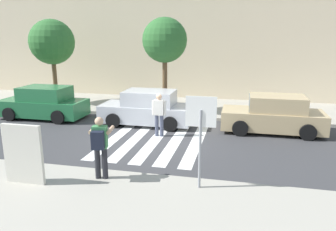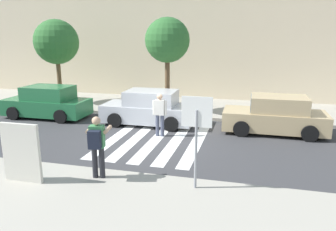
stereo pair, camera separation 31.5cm
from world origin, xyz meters
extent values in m
plane|color=#38383A|center=(0.00, 0.00, 0.00)|extent=(120.00, 120.00, 0.00)
cube|color=#9E998C|center=(0.00, -6.20, 0.07)|extent=(60.00, 6.00, 0.14)
cube|color=#9E998C|center=(0.00, 6.00, 0.07)|extent=(60.00, 4.80, 0.14)
cube|color=beige|center=(0.00, 10.40, 3.11)|extent=(56.00, 4.00, 6.22)
cube|color=silver|center=(-1.60, 0.20, 0.00)|extent=(0.44, 5.20, 0.01)
cube|color=silver|center=(-0.80, 0.20, 0.00)|extent=(0.44, 5.20, 0.01)
cube|color=silver|center=(0.00, 0.20, 0.00)|extent=(0.44, 5.20, 0.01)
cube|color=silver|center=(0.80, 0.20, 0.00)|extent=(0.44, 5.20, 0.01)
cube|color=silver|center=(1.60, 0.20, 0.00)|extent=(0.44, 5.20, 0.01)
cylinder|color=gray|center=(2.23, -3.75, 1.16)|extent=(0.07, 0.07, 2.05)
cube|color=white|center=(2.23, -3.73, 2.14)|extent=(0.76, 0.03, 0.76)
cube|color=red|center=(2.23, -3.72, 2.14)|extent=(0.66, 0.02, 0.66)
cylinder|color=#232328|center=(-0.54, -3.80, 0.58)|extent=(0.15, 0.15, 0.88)
cylinder|color=#232328|center=(-0.34, -3.76, 0.58)|extent=(0.15, 0.15, 0.88)
cube|color=#3D844C|center=(-0.44, -3.78, 1.32)|extent=(0.42, 0.30, 0.60)
sphere|color=tan|center=(-0.44, -3.78, 1.75)|extent=(0.23, 0.23, 0.23)
cylinder|color=tan|center=(-0.72, -3.61, 1.46)|extent=(0.20, 0.59, 0.10)
cylinder|color=tan|center=(-0.24, -3.52, 1.46)|extent=(0.20, 0.59, 0.10)
cube|color=black|center=(-0.51, -3.39, 1.49)|extent=(0.16, 0.12, 0.10)
cube|color=black|center=(-0.40, -4.01, 1.30)|extent=(0.35, 0.25, 0.48)
cylinder|color=#474C60|center=(-0.07, 0.70, 0.44)|extent=(0.15, 0.15, 0.88)
cylinder|color=#474C60|center=(0.13, 0.70, 0.44)|extent=(0.15, 0.15, 0.88)
cube|color=silver|center=(0.03, 0.70, 1.18)|extent=(0.38, 0.25, 0.60)
sphere|color=tan|center=(0.03, 0.70, 1.61)|extent=(0.23, 0.23, 0.23)
cylinder|color=silver|center=(-0.21, 0.70, 1.16)|extent=(0.10, 0.10, 0.58)
cylinder|color=silver|center=(0.27, 0.70, 1.16)|extent=(0.10, 0.10, 0.58)
cube|color=#236B3D|center=(-6.17, 2.30, 0.53)|extent=(4.10, 1.70, 0.76)
cube|color=#236B3D|center=(-6.02, 2.30, 1.23)|extent=(2.20, 1.56, 0.64)
cube|color=slate|center=(-7.09, 2.30, 1.23)|extent=(0.10, 1.50, 0.54)
cube|color=slate|center=(-5.05, 2.30, 1.23)|extent=(0.10, 1.50, 0.51)
cylinder|color=black|center=(-7.44, 1.45, 0.32)|extent=(0.64, 0.22, 0.64)
cylinder|color=black|center=(-7.44, 3.15, 0.32)|extent=(0.64, 0.22, 0.64)
cylinder|color=black|center=(-4.90, 1.45, 0.32)|extent=(0.64, 0.22, 0.64)
cylinder|color=black|center=(-4.90, 3.15, 0.32)|extent=(0.64, 0.22, 0.64)
cube|color=#B7BABF|center=(-0.96, 2.30, 0.53)|extent=(4.10, 1.70, 0.76)
cube|color=#B7BABF|center=(-0.81, 2.30, 1.23)|extent=(2.20, 1.56, 0.64)
cube|color=slate|center=(-1.88, 2.30, 1.23)|extent=(0.10, 1.50, 0.54)
cube|color=slate|center=(0.16, 2.30, 1.23)|extent=(0.10, 1.50, 0.51)
cylinder|color=black|center=(-2.23, 1.45, 0.32)|extent=(0.64, 0.22, 0.64)
cylinder|color=black|center=(-2.23, 3.15, 0.32)|extent=(0.64, 0.22, 0.64)
cylinder|color=black|center=(0.31, 1.45, 0.32)|extent=(0.64, 0.22, 0.64)
cylinder|color=black|center=(0.31, 3.15, 0.32)|extent=(0.64, 0.22, 0.64)
cube|color=tan|center=(4.46, 2.30, 0.53)|extent=(4.10, 1.70, 0.76)
cube|color=tan|center=(4.61, 2.30, 1.23)|extent=(2.20, 1.56, 0.64)
cube|color=slate|center=(3.54, 2.30, 1.23)|extent=(0.10, 1.50, 0.54)
cube|color=slate|center=(5.58, 2.30, 1.23)|extent=(0.10, 1.50, 0.51)
cylinder|color=black|center=(3.19, 1.45, 0.32)|extent=(0.64, 0.22, 0.64)
cylinder|color=black|center=(3.19, 3.15, 0.32)|extent=(0.64, 0.22, 0.64)
cylinder|color=black|center=(5.73, 1.45, 0.32)|extent=(0.64, 0.22, 0.64)
cylinder|color=black|center=(5.73, 3.15, 0.32)|extent=(0.64, 0.22, 0.64)
cylinder|color=brown|center=(-7.11, 5.00, 1.49)|extent=(0.24, 0.24, 2.70)
sphere|color=#2D662D|center=(-7.11, 5.00, 3.57)|extent=(2.45, 2.45, 2.45)
cylinder|color=brown|center=(-0.58, 4.28, 1.60)|extent=(0.24, 0.24, 2.92)
sphere|color=#2D662D|center=(-0.58, 4.28, 3.71)|extent=(2.17, 2.17, 2.17)
cube|color=beige|center=(-2.28, -4.50, 0.94)|extent=(1.10, 0.10, 1.60)
cube|color=#5199B2|center=(-2.28, -4.44, 0.94)|extent=(0.96, 0.02, 1.46)
camera|label=1|loc=(3.17, -11.47, 3.96)|focal=35.00mm
camera|label=2|loc=(3.48, -11.40, 3.96)|focal=35.00mm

